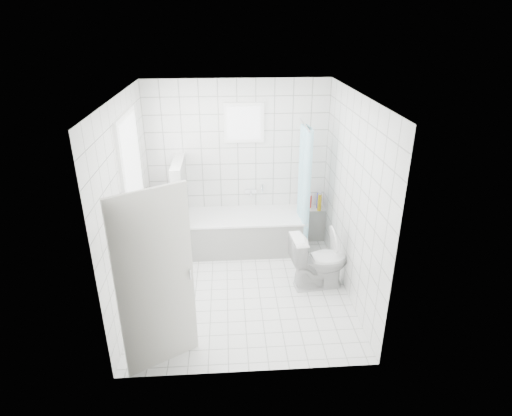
{
  "coord_description": "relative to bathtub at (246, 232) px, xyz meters",
  "views": [
    {
      "loc": [
        -0.16,
        -4.89,
        3.42
      ],
      "look_at": [
        0.2,
        0.35,
        1.05
      ],
      "focal_mm": 30.0,
      "sensor_mm": 36.0,
      "label": 1
    }
  ],
  "objects": [
    {
      "name": "bathtub",
      "position": [
        0.0,
        0.0,
        0.0
      ],
      "size": [
        1.83,
        0.77,
        0.58
      ],
      "color": "white",
      "rests_on": "ground"
    },
    {
      "name": "ceiling",
      "position": [
        -0.09,
        -1.12,
        2.31
      ],
      "size": [
        3.0,
        3.0,
        0.0
      ],
      "primitive_type": "plane",
      "rotation": [
        3.14,
        0.0,
        0.0
      ],
      "color": "white",
      "rests_on": "ground"
    },
    {
      "name": "tiled_ledge",
      "position": [
        1.12,
        0.25,
        -0.02
      ],
      "size": [
        0.4,
        0.24,
        0.55
      ],
      "primitive_type": "cube",
      "color": "white",
      "rests_on": "ground"
    },
    {
      "name": "curtain_rod",
      "position": [
        0.86,
        -0.02,
        1.71
      ],
      "size": [
        0.02,
        0.8,
        0.02
      ],
      "primitive_type": "cylinder",
      "rotation": [
        1.57,
        0.0,
        0.0
      ],
      "color": "silver",
      "rests_on": "wall_back"
    },
    {
      "name": "wall_left",
      "position": [
        -1.49,
        -1.12,
        1.01
      ],
      "size": [
        0.02,
        3.0,
        2.6
      ],
      "primitive_type": "cube",
      "color": "white",
      "rests_on": "ground"
    },
    {
      "name": "door",
      "position": [
        -1.0,
        -2.4,
        0.71
      ],
      "size": [
        0.71,
        0.44,
        2.0
      ],
      "primitive_type": "cube",
      "rotation": [
        0.0,
        0.0,
        -1.04
      ],
      "color": "silver",
      "rests_on": "ground"
    },
    {
      "name": "sill_bottles",
      "position": [
        -1.39,
        -0.9,
        0.73
      ],
      "size": [
        0.16,
        0.77,
        0.3
      ],
      "color": "white",
      "rests_on": "window_sill"
    },
    {
      "name": "window_sill",
      "position": [
        -1.4,
        -0.82,
        0.57
      ],
      "size": [
        0.18,
        1.02,
        0.08
      ],
      "primitive_type": "cube",
      "color": "white",
      "rests_on": "wall_left"
    },
    {
      "name": "window_left",
      "position": [
        -1.45,
        -0.82,
        1.31
      ],
      "size": [
        0.01,
        0.9,
        1.4
      ],
      "primitive_type": "cube",
      "color": "white",
      "rests_on": "wall_left"
    },
    {
      "name": "wall_back",
      "position": [
        -0.09,
        0.38,
        1.01
      ],
      "size": [
        2.8,
        0.02,
        2.6
      ],
      "primitive_type": "cube",
      "color": "white",
      "rests_on": "ground"
    },
    {
      "name": "tub_faucet",
      "position": [
        0.1,
        0.33,
        0.56
      ],
      "size": [
        0.18,
        0.06,
        0.06
      ],
      "primitive_type": "cube",
      "color": "silver",
      "rests_on": "wall_back"
    },
    {
      "name": "wall_right",
      "position": [
        1.31,
        -1.12,
        1.01
      ],
      "size": [
        0.02,
        3.0,
        2.6
      ],
      "primitive_type": "cube",
      "color": "white",
      "rests_on": "ground"
    },
    {
      "name": "wall_front",
      "position": [
        -0.09,
        -2.62,
        1.01
      ],
      "size": [
        2.8,
        0.02,
        2.6
      ],
      "primitive_type": "cube",
      "color": "white",
      "rests_on": "ground"
    },
    {
      "name": "shower_curtain",
      "position": [
        0.86,
        -0.16,
        0.81
      ],
      "size": [
        0.14,
        0.48,
        1.78
      ],
      "primitive_type": null,
      "color": "#45B1CD",
      "rests_on": "curtain_rod"
    },
    {
      "name": "toilet",
      "position": [
        0.94,
        -1.12,
        0.1
      ],
      "size": [
        0.81,
        0.52,
        0.79
      ],
      "primitive_type": "imported",
      "rotation": [
        0.0,
        0.0,
        1.68
      ],
      "color": "white",
      "rests_on": "ground"
    },
    {
      "name": "partition_wall",
      "position": [
        -0.98,
        -0.05,
        0.46
      ],
      "size": [
        0.15,
        0.85,
        1.5
      ],
      "primitive_type": "cube",
      "color": "white",
      "rests_on": "ground"
    },
    {
      "name": "window_back",
      "position": [
        0.01,
        0.33,
        1.66
      ],
      "size": [
        0.5,
        0.01,
        0.5
      ],
      "primitive_type": "cube",
      "color": "white",
      "rests_on": "wall_back"
    },
    {
      "name": "ground",
      "position": [
        -0.09,
        -1.12,
        -0.29
      ],
      "size": [
        3.0,
        3.0,
        0.0
      ],
      "primitive_type": "plane",
      "color": "white",
      "rests_on": "ground"
    },
    {
      "name": "ledge_bottles",
      "position": [
        1.16,
        0.24,
        0.38
      ],
      "size": [
        0.21,
        0.19,
        0.27
      ],
      "color": "gold",
      "rests_on": "tiled_ledge"
    }
  ]
}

